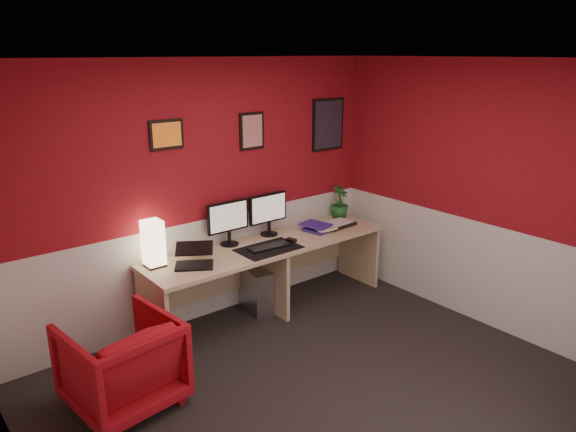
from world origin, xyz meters
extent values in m
cube|color=black|center=(0.00, 0.00, 0.00)|extent=(4.00, 3.50, 0.01)
cube|color=white|center=(0.00, 0.00, 2.50)|extent=(4.00, 3.50, 0.01)
cube|color=maroon|center=(0.00, 1.75, 1.25)|extent=(4.00, 0.01, 2.50)
cube|color=maroon|center=(-2.00, 0.00, 1.25)|extent=(0.01, 3.50, 2.50)
cube|color=maroon|center=(2.00, 0.00, 1.25)|extent=(0.01, 3.50, 2.50)
cube|color=silver|center=(0.00, 1.75, 0.50)|extent=(4.00, 0.01, 1.00)
cube|color=silver|center=(2.00, 0.00, 0.50)|extent=(0.01, 3.50, 1.00)
cube|color=tan|center=(0.53, 1.41, 0.36)|extent=(2.60, 0.65, 0.73)
cube|color=#FFE5B2|center=(-0.61, 1.58, 0.93)|extent=(0.16, 0.16, 0.40)
cube|color=black|center=(-0.34, 1.36, 0.84)|extent=(0.40, 0.37, 0.22)
cube|color=black|center=(0.21, 1.63, 1.02)|extent=(0.45, 0.06, 0.58)
cube|color=black|center=(0.69, 1.62, 1.02)|extent=(0.45, 0.06, 0.58)
cube|color=black|center=(0.43, 1.29, 0.73)|extent=(0.60, 0.38, 0.01)
cube|color=black|center=(0.45, 1.31, 0.74)|extent=(0.43, 0.18, 0.02)
cube|color=black|center=(0.72, 1.31, 0.75)|extent=(0.08, 0.11, 0.03)
imported|color=#362095|center=(1.05, 1.38, 0.74)|extent=(0.25, 0.30, 0.03)
imported|color=silver|center=(1.10, 1.42, 0.77)|extent=(0.28, 0.35, 0.02)
imported|color=#362095|center=(1.04, 1.39, 0.79)|extent=(0.28, 0.34, 0.03)
cube|color=black|center=(1.45, 1.40, 0.74)|extent=(0.36, 0.27, 0.03)
imported|color=#19591E|center=(1.67, 1.60, 0.91)|extent=(0.25, 0.25, 0.36)
cube|color=#99999E|center=(0.44, 1.53, 0.23)|extent=(0.26, 0.47, 0.45)
imported|color=#AC0A14|center=(-1.24, 0.88, 0.35)|extent=(0.82, 0.84, 0.69)
cube|color=orange|center=(-0.34, 1.74, 1.85)|extent=(0.32, 0.02, 0.26)
cube|color=red|center=(0.57, 1.74, 1.80)|extent=(0.28, 0.02, 0.36)
cube|color=black|center=(1.59, 1.74, 1.78)|extent=(0.44, 0.02, 0.56)
camera|label=1|loc=(-2.46, -2.59, 2.55)|focal=33.55mm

